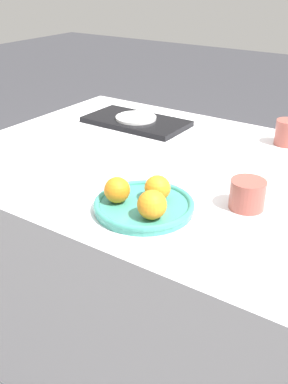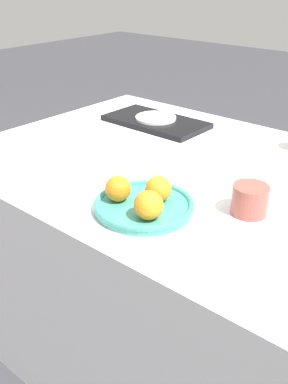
{
  "view_description": "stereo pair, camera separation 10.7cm",
  "coord_description": "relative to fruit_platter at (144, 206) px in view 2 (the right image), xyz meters",
  "views": [
    {
      "loc": [
        0.56,
        -1.07,
        1.25
      ],
      "look_at": [
        0.03,
        -0.29,
        0.76
      ],
      "focal_mm": 42.0,
      "sensor_mm": 36.0,
      "label": 1
    },
    {
      "loc": [
        0.65,
        -1.01,
        1.25
      ],
      "look_at": [
        0.03,
        -0.29,
        0.76
      ],
      "focal_mm": 42.0,
      "sensor_mm": 36.0,
      "label": 2
    }
  ],
  "objects": [
    {
      "name": "serving_tray",
      "position": [
        -0.39,
        0.52,
        -0.0
      ],
      "size": [
        0.38,
        0.2,
        0.02
      ],
      "color": "black",
      "rests_on": "table"
    },
    {
      "name": "table",
      "position": [
        -0.03,
        0.29,
        -0.37
      ],
      "size": [
        1.46,
        0.96,
        0.71
      ],
      "color": "white",
      "rests_on": "ground_plane"
    },
    {
      "name": "cup_0",
      "position": [
        0.2,
        0.15,
        0.02
      ],
      "size": [
        0.09,
        0.09,
        0.07
      ],
      "color": "#9E4C42",
      "rests_on": "table"
    },
    {
      "name": "ground_plane",
      "position": [
        -0.03,
        0.29,
        -0.72
      ],
      "size": [
        12.0,
        12.0,
        0.0
      ],
      "primitive_type": "plane",
      "color": "#38383D"
    },
    {
      "name": "orange_0",
      "position": [
        0.02,
        0.04,
        0.04
      ],
      "size": [
        0.06,
        0.06,
        0.06
      ],
      "color": "orange",
      "rests_on": "fruit_platter"
    },
    {
      "name": "side_plate",
      "position": [
        -0.39,
        0.52,
        0.01
      ],
      "size": [
        0.15,
        0.15,
        0.01
      ],
      "color": "white",
      "rests_on": "serving_tray"
    },
    {
      "name": "fruit_platter",
      "position": [
        0.0,
        0.0,
        0.0
      ],
      "size": [
        0.25,
        0.25,
        0.03
      ],
      "color": "teal",
      "rests_on": "table"
    },
    {
      "name": "orange_2",
      "position": [
        -0.06,
        -0.03,
        0.04
      ],
      "size": [
        0.06,
        0.06,
        0.06
      ],
      "color": "orange",
      "rests_on": "fruit_platter"
    },
    {
      "name": "orange_1",
      "position": [
        0.05,
        -0.04,
        0.04
      ],
      "size": [
        0.07,
        0.07,
        0.07
      ],
      "color": "orange",
      "rests_on": "fruit_platter"
    }
  ]
}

